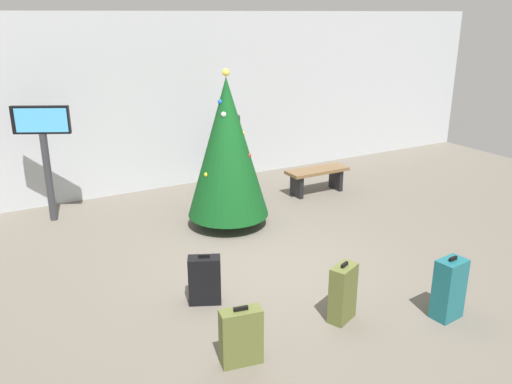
% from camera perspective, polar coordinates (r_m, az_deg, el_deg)
% --- Properties ---
extents(ground_plane, '(16.00, 16.00, 0.00)m').
position_cam_1_polar(ground_plane, '(7.27, 1.32, -8.28)').
color(ground_plane, '#665E54').
extents(back_wall, '(16.00, 0.20, 3.35)m').
position_cam_1_polar(back_wall, '(10.40, -10.44, 9.50)').
color(back_wall, '#B7BCC1').
rests_on(back_wall, ground_plane).
extents(holiday_tree, '(1.31, 1.31, 2.53)m').
position_cam_1_polar(holiday_tree, '(8.30, -3.14, 4.79)').
color(holiday_tree, '#4C3319').
rests_on(holiday_tree, ground_plane).
extents(flight_info_kiosk, '(0.85, 0.48, 1.93)m').
position_cam_1_polar(flight_info_kiosk, '(9.15, -22.04, 5.07)').
color(flight_info_kiosk, '#333338').
rests_on(flight_info_kiosk, ground_plane).
extents(waiting_bench, '(1.23, 0.44, 0.48)m').
position_cam_1_polar(waiting_bench, '(10.17, 6.64, 1.79)').
color(waiting_bench, brown).
rests_on(waiting_bench, ground_plane).
extents(traveller_0, '(0.45, 0.45, 1.68)m').
position_cam_1_polar(traveller_0, '(10.02, -2.70, 4.79)').
color(traveller_0, '#19594C').
rests_on(traveller_0, ground_plane).
extents(suitcase_0, '(0.39, 0.31, 0.71)m').
position_cam_1_polar(suitcase_0, '(6.08, 9.40, -10.77)').
color(suitcase_0, '#59602D').
rests_on(suitcase_0, ground_plane).
extents(suitcase_1, '(0.44, 0.25, 0.64)m').
position_cam_1_polar(suitcase_1, '(5.36, -1.63, -15.42)').
color(suitcase_1, '#59602D').
rests_on(suitcase_1, ground_plane).
extents(suitcase_2, '(0.43, 0.34, 0.63)m').
position_cam_1_polar(suitcase_2, '(6.38, -5.58, -9.48)').
color(suitcase_2, black).
rests_on(suitcase_2, ground_plane).
extents(suitcase_3, '(0.36, 0.27, 0.76)m').
position_cam_1_polar(suitcase_3, '(6.41, 20.21, -9.85)').
color(suitcase_3, '#19606B').
rests_on(suitcase_3, ground_plane).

